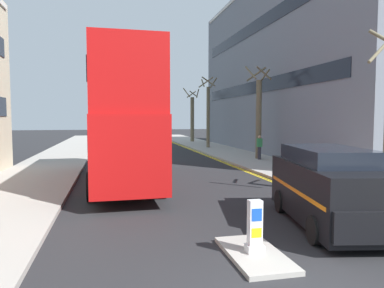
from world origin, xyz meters
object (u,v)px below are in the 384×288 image
object	(u,v)px
keep_left_bollard	(255,228)
taxi_minivan	(331,187)
double_decker_bus_away	(122,116)
pedestrian_far	(259,147)

from	to	relation	value
keep_left_bollard	taxi_minivan	distance (m)	3.22
keep_left_bollard	taxi_minivan	xyz separation A→B (m)	(2.79, 1.54, 0.46)
keep_left_bollard	double_decker_bus_away	world-z (taller)	double_decker_bus_away
taxi_minivan	pedestrian_far	bearing A→B (deg)	74.08
taxi_minivan	pedestrian_far	distance (m)	14.72
keep_left_bollard	double_decker_bus_away	bearing A→B (deg)	104.45
keep_left_bollard	pedestrian_far	bearing A→B (deg)	66.49
taxi_minivan	pedestrian_far	xyz separation A→B (m)	(4.04, 14.16, -0.08)
double_decker_bus_away	taxi_minivan	size ratio (longest dim) A/B	2.13
double_decker_bus_away	pedestrian_far	xyz separation A→B (m)	(9.25, 6.30, -2.04)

